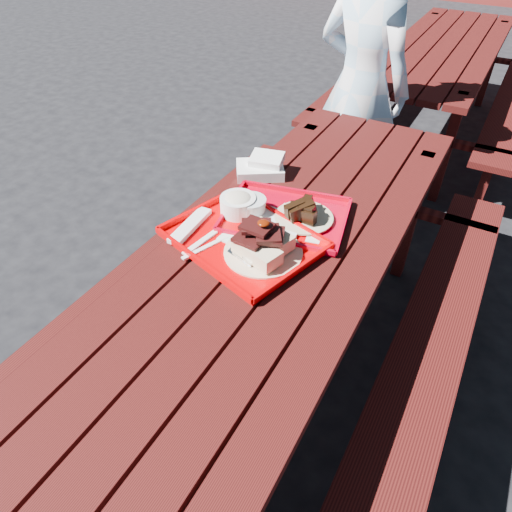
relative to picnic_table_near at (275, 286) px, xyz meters
name	(u,v)px	position (x,y,z in m)	size (l,w,h in m)	color
ground	(272,374)	(0.00, 0.00, -0.56)	(60.00, 60.00, 0.00)	black
picnic_table_near	(275,286)	(0.00, 0.00, 0.00)	(1.41, 2.40, 0.75)	#3F0E0C
picnic_table_far	(440,70)	(0.00, 2.80, 0.00)	(1.41, 2.40, 0.75)	#3F0E0C
near_tray	(248,231)	(-0.11, -0.01, 0.23)	(0.60, 0.52, 0.16)	#D10003
far_tray	(283,215)	(-0.06, 0.16, 0.21)	(0.51, 0.44, 0.08)	#B80016
white_cloth	(262,167)	(-0.29, 0.42, 0.22)	(0.25, 0.23, 0.08)	white
person	(361,87)	(-0.22, 1.47, 0.25)	(0.59, 0.39, 1.61)	#B0D9F5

